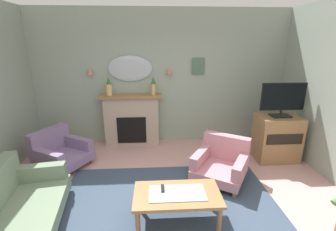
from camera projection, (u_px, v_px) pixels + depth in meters
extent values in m
cube|color=#C6938E|center=(169.00, 225.00, 3.11)|extent=(6.59, 6.45, 0.10)
cube|color=#93A393|center=(161.00, 78.00, 5.29)|extent=(6.59, 0.10, 2.96)
cube|color=#38475B|center=(168.00, 211.00, 3.29)|extent=(3.20, 2.40, 0.01)
cube|color=tan|center=(132.00, 121.00, 5.33)|extent=(1.20, 0.28, 1.10)
cube|color=black|center=(132.00, 129.00, 5.29)|extent=(0.64, 0.12, 0.60)
cube|color=olive|center=(131.00, 96.00, 5.14)|extent=(1.36, 0.36, 0.06)
cylinder|color=tan|center=(109.00, 90.00, 5.05)|extent=(0.13, 0.13, 0.24)
cone|color=#2D6633|center=(108.00, 80.00, 4.99)|extent=(0.10, 0.10, 0.16)
cylinder|color=tan|center=(153.00, 89.00, 5.10)|extent=(0.08, 0.08, 0.24)
cone|color=#2D6633|center=(153.00, 80.00, 5.04)|extent=(0.10, 0.10, 0.16)
ellipsoid|color=#B2BCC6|center=(130.00, 69.00, 5.11)|extent=(0.96, 0.06, 0.56)
cone|color=#D17066|center=(90.00, 71.00, 5.02)|extent=(0.14, 0.14, 0.14)
cone|color=#D17066|center=(169.00, 71.00, 5.12)|extent=(0.14, 0.14, 0.14)
cube|color=#4C6B56|center=(198.00, 66.00, 5.19)|extent=(0.28, 0.03, 0.36)
cube|color=olive|center=(177.00, 195.00, 2.97)|extent=(1.10, 0.60, 0.04)
cube|color=#8C9E99|center=(177.00, 193.00, 2.97)|extent=(0.72, 0.36, 0.01)
cylinder|color=olive|center=(138.00, 225.00, 2.78)|extent=(0.06, 0.06, 0.40)
cylinder|color=olive|center=(219.00, 221.00, 2.84)|extent=(0.06, 0.06, 0.40)
cylinder|color=olive|center=(140.00, 199.00, 3.24)|extent=(0.06, 0.06, 0.40)
cylinder|color=olive|center=(210.00, 196.00, 3.30)|extent=(0.06, 0.06, 0.40)
cube|color=black|center=(163.00, 189.00, 3.05)|extent=(0.04, 0.16, 0.02)
cube|color=gray|center=(22.00, 221.00, 2.85)|extent=(1.08, 1.81, 0.18)
cube|color=gray|center=(39.00, 173.00, 3.51)|extent=(0.77, 0.27, 0.24)
cylinder|color=olive|center=(66.00, 190.00, 3.68)|extent=(0.07, 0.07, 0.10)
cylinder|color=olive|center=(18.00, 196.00, 3.54)|extent=(0.07, 0.07, 0.10)
cube|color=#B77A84|center=(219.00, 171.00, 3.98)|extent=(1.10, 1.10, 0.16)
cube|color=#B77A84|center=(226.00, 147.00, 4.17)|extent=(0.76, 0.56, 0.45)
cube|color=#B77A84|center=(201.00, 156.00, 4.08)|extent=(0.50, 0.68, 0.22)
cube|color=#B77A84|center=(241.00, 166.00, 3.76)|extent=(0.50, 0.68, 0.22)
cylinder|color=olive|center=(193.00, 182.00, 3.89)|extent=(0.06, 0.06, 0.10)
cylinder|color=olive|center=(234.00, 194.00, 3.58)|extent=(0.06, 0.06, 0.10)
cylinder|color=olive|center=(207.00, 164.00, 4.46)|extent=(0.06, 0.06, 0.10)
cylinder|color=olive|center=(243.00, 173.00, 4.14)|extent=(0.06, 0.06, 0.10)
cube|color=gray|center=(64.00, 158.00, 4.40)|extent=(1.09, 1.09, 0.16)
cube|color=gray|center=(49.00, 140.00, 4.45)|extent=(0.53, 0.78, 0.45)
cube|color=gray|center=(47.00, 157.00, 4.05)|extent=(0.70, 0.48, 0.22)
cube|color=gray|center=(77.00, 142.00, 4.63)|extent=(0.70, 0.48, 0.22)
cylinder|color=olive|center=(63.00, 178.00, 4.00)|extent=(0.06, 0.06, 0.10)
cylinder|color=olive|center=(92.00, 161.00, 4.59)|extent=(0.06, 0.06, 0.10)
cylinder|color=olive|center=(37.00, 169.00, 4.29)|extent=(0.06, 0.06, 0.10)
cylinder|color=olive|center=(67.00, 154.00, 4.87)|extent=(0.06, 0.06, 0.10)
cube|color=olive|center=(276.00, 138.00, 4.65)|extent=(0.80, 0.56, 0.90)
cube|color=black|center=(285.00, 139.00, 4.35)|extent=(0.68, 0.02, 0.20)
cube|color=black|center=(280.00, 116.00, 4.49)|extent=(0.36, 0.24, 0.03)
cylinder|color=black|center=(281.00, 113.00, 4.47)|extent=(0.04, 0.04, 0.10)
cube|color=black|center=(283.00, 97.00, 4.38)|extent=(0.84, 0.04, 0.52)
cube|color=black|center=(284.00, 97.00, 4.36)|extent=(0.80, 0.01, 0.48)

